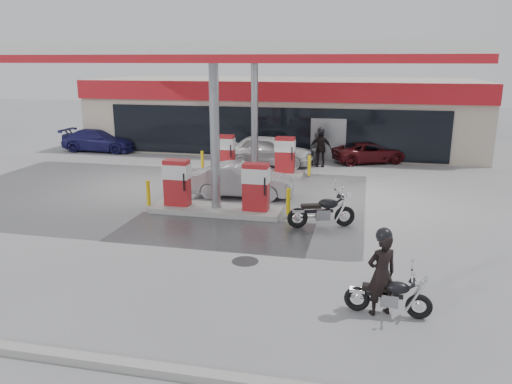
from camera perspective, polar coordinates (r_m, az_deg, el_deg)
ground at (r=15.47m, az=-6.71°, el=-4.45°), size 90.00×90.00×0.00m
wet_patch at (r=15.32m, az=-4.93°, el=-4.60°), size 6.00×3.00×0.00m
drain_cover at (r=13.14m, az=-1.25°, el=-7.92°), size 0.70×0.70×0.01m
kerb at (r=9.75m, az=-20.90°, el=-17.21°), size 28.00×0.25×0.15m
store_building at (r=30.26m, az=3.19°, el=9.00°), size 22.00×8.22×4.00m
canopy at (r=19.39m, az=-2.20°, el=15.39°), size 16.00×10.02×5.51m
pump_island_near at (r=17.08m, az=-4.59°, el=-0.05°), size 5.14×1.30×1.78m
pump_island_far at (r=22.73m, az=-0.17°, el=3.76°), size 5.14×1.30×1.78m
main_motorcycle at (r=10.77m, az=15.00°, el=-11.48°), size 1.78×0.68×0.91m
biker_main at (r=10.57m, az=14.14°, el=-9.09°), size 0.77×0.68×1.76m
parked_motorcycle at (r=15.72m, az=7.61°, el=-2.28°), size 2.09×1.00×1.11m
sedan_white at (r=24.80m, az=1.43°, el=4.79°), size 4.49×1.96×1.51m
attendant at (r=25.04m, az=7.10°, el=4.96°), size 0.79×0.92×1.66m
hatchback_silver at (r=19.05m, az=-1.58°, el=1.35°), size 3.97×1.61×1.28m
parked_car_left at (r=30.09m, az=-17.41°, el=5.68°), size 4.39×1.81×1.27m
parked_car_right at (r=26.17m, az=12.87°, el=4.44°), size 4.15×3.11×1.05m
biker_walking at (r=24.68m, az=7.38°, el=4.99°), size 1.08×0.47×1.82m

